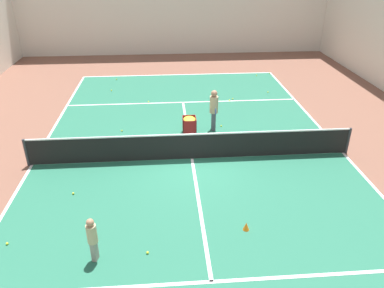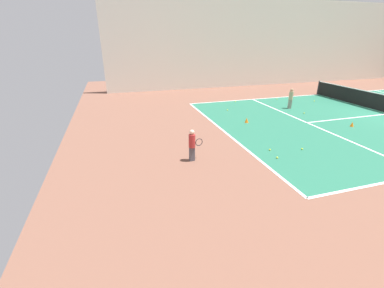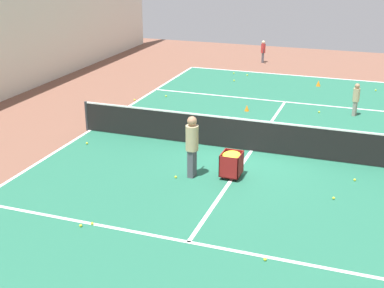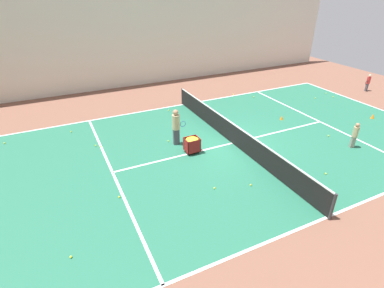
{
  "view_description": "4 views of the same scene",
  "coord_description": "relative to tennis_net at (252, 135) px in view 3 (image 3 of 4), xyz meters",
  "views": [
    {
      "loc": [
        -0.93,
        -11.83,
        6.79
      ],
      "look_at": [
        0.0,
        0.0,
        0.62
      ],
      "focal_mm": 35.0,
      "sensor_mm": 36.0,
      "label": 1
    },
    {
      "loc": [
        10.49,
        -15.19,
        4.12
      ],
      "look_at": [
        2.51,
        -12.76,
        0.65
      ],
      "focal_mm": 24.0,
      "sensor_mm": 36.0,
      "label": 2
    },
    {
      "loc": [
        -3.47,
        15.19,
        6.14
      ],
      "look_at": [
        1.1,
        2.43,
        0.96
      ],
      "focal_mm": 50.0,
      "sensor_mm": 36.0,
      "label": 3
    },
    {
      "loc": [
        -10.49,
        7.23,
        6.79
      ],
      "look_at": [
        0.06,
        2.11,
        0.43
      ],
      "focal_mm": 28.0,
      "sensor_mm": 36.0,
      "label": 4
    }
  ],
  "objects": [
    {
      "name": "tennis_ball_21",
      "position": [
        -3.41,
        -8.71,
        -0.49
      ],
      "size": [
        0.07,
        0.07,
        0.07
      ],
      "primitive_type": "sphere",
      "color": "yellow",
      "rests_on": "ground"
    },
    {
      "name": "tennis_net",
      "position": [
        0.0,
        0.0,
        0.0
      ],
      "size": [
        11.71,
        0.1,
        1.03
      ],
      "color": "#2D2D33",
      "rests_on": "ground"
    },
    {
      "name": "player_near_baseline",
      "position": [
        2.51,
        -12.75,
        0.14
      ],
      "size": [
        0.27,
        0.56,
        1.18
      ],
      "rotation": [
        0.0,
        0.0,
        1.7
      ],
      "color": "#4C4C56",
      "rests_on": "ground"
    },
    {
      "name": "tennis_ball_13",
      "position": [
        5.12,
        1.23,
        -0.49
      ],
      "size": [
        0.07,
        0.07,
        0.07
      ],
      "primitive_type": "sphere",
      "color": "yellow",
      "rests_on": "ground"
    },
    {
      "name": "tennis_ball_11",
      "position": [
        2.86,
        -8.31,
        -0.49
      ],
      "size": [
        0.07,
        0.07,
        0.07
      ],
      "primitive_type": "sphere",
      "color": "yellow",
      "rests_on": "ground"
    },
    {
      "name": "tennis_ball_7",
      "position": [
        -3.19,
        1.22,
        -0.49
      ],
      "size": [
        0.07,
        0.07,
        0.07
      ],
      "primitive_type": "sphere",
      "color": "yellow",
      "rests_on": "ground"
    },
    {
      "name": "line_service_far",
      "position": [
        0.0,
        5.72,
        -0.53
      ],
      "size": [
        11.41,
        0.1,
        0.0
      ],
      "primitive_type": "cube",
      "color": "white",
      "rests_on": "ground"
    },
    {
      "name": "coach_at_net",
      "position": [
        1.1,
        2.43,
        0.47
      ],
      "size": [
        0.37,
        0.69,
        1.75
      ],
      "rotation": [
        0.0,
        0.0,
        -1.63
      ],
      "color": "#4C4C56",
      "rests_on": "ground"
    },
    {
      "name": "line_centre_service",
      "position": [
        0.0,
        0.0,
        -0.53
      ],
      "size": [
        0.1,
        11.44,
        0.0
      ],
      "primitive_type": "cube",
      "color": "white",
      "rests_on": "ground"
    },
    {
      "name": "training_cone_0",
      "position": [
        -0.94,
        -8.73,
        -0.4
      ],
      "size": [
        0.19,
        0.19,
        0.26
      ],
      "primitive_type": "cone",
      "color": "orange",
      "rests_on": "ground"
    },
    {
      "name": "line_sideline_right",
      "position": [
        5.7,
        0.0,
        -0.53
      ],
      "size": [
        0.1,
        20.81,
        0.0
      ],
      "primitive_type": "cube",
      "color": "white",
      "rests_on": "ground"
    },
    {
      "name": "tennis_ball_0",
      "position": [
        2.35,
        5.76,
        -0.49
      ],
      "size": [
        0.07,
        0.07,
        0.07
      ],
      "primitive_type": "sphere",
      "color": "yellow",
      "rests_on": "ground"
    },
    {
      "name": "tennis_ball_10",
      "position": [
        -1.49,
        -4.7,
        -0.49
      ],
      "size": [
        0.07,
        0.07,
        0.07
      ],
      "primitive_type": "sphere",
      "color": "yellow",
      "rests_on": "ground"
    },
    {
      "name": "tennis_ball_16",
      "position": [
        -3.87,
        -1.93,
        -0.49
      ],
      "size": [
        0.07,
        0.07,
        0.07
      ],
      "primitive_type": "sphere",
      "color": "yellow",
      "rests_on": "ground"
    },
    {
      "name": "tennis_ball_1",
      "position": [
        1.48,
        2.7,
        -0.49
      ],
      "size": [
        0.07,
        0.07,
        0.07
      ],
      "primitive_type": "sphere",
      "color": "yellow",
      "rests_on": "ground"
    },
    {
      "name": "tennis_ball_14",
      "position": [
        4.83,
        -4.79,
        -0.49
      ],
      "size": [
        0.07,
        0.07,
        0.07
      ],
      "primitive_type": "sphere",
      "color": "yellow",
      "rests_on": "ground"
    },
    {
      "name": "court_playing_area",
      "position": [
        0.0,
        0.0,
        -0.53
      ],
      "size": [
        11.41,
        20.81,
        0.0
      ],
      "color": "#23664C",
      "rests_on": "ground"
    },
    {
      "name": "tennis_ball_17",
      "position": [
        -2.76,
        2.55,
        -0.49
      ],
      "size": [
        0.07,
        0.07,
        0.07
      ],
      "primitive_type": "sphere",
      "color": "yellow",
      "rests_on": "ground"
    },
    {
      "name": "child_midcourt",
      "position": [
        -2.76,
        -4.78,
        0.18
      ],
      "size": [
        0.3,
        0.3,
        1.24
      ],
      "rotation": [
        0.0,
        0.0,
        1.34
      ],
      "color": "gray",
      "rests_on": "ground"
    },
    {
      "name": "ball_cart",
      "position": [
        0.06,
        2.11,
        -0.01
      ],
      "size": [
        0.54,
        0.63,
        0.73
      ],
      "color": "maroon",
      "rests_on": "ground"
    },
    {
      "name": "tennis_ball_12",
      "position": [
        2.55,
        -9.57,
        -0.49
      ],
      "size": [
        0.07,
        0.07,
        0.07
      ],
      "primitive_type": "sphere",
      "color": "yellow",
      "rests_on": "ground"
    },
    {
      "name": "tennis_ball_19",
      "position": [
        -1.72,
        5.87,
        -0.49
      ],
      "size": [
        0.07,
        0.07,
        0.07
      ],
      "primitive_type": "sphere",
      "color": "yellow",
      "rests_on": "ground"
    },
    {
      "name": "line_service_near",
      "position": [
        0.0,
        -5.72,
        -0.53
      ],
      "size": [
        11.41,
        0.1,
        0.0
      ],
      "primitive_type": "cube",
      "color": "white",
      "rests_on": "ground"
    },
    {
      "name": "line_baseline_near",
      "position": [
        0.0,
        -10.4,
        -0.53
      ],
      "size": [
        11.41,
        0.1,
        0.0
      ],
      "primitive_type": "cube",
      "color": "white",
      "rests_on": "ground"
    },
    {
      "name": "training_cone_1",
      "position": [
        1.16,
        -4.0,
        -0.41
      ],
      "size": [
        0.18,
        0.18,
        0.24
      ],
      "primitive_type": "cone",
      "color": "orange",
      "rests_on": "ground"
    },
    {
      "name": "ground_plane",
      "position": [
        0.0,
        0.0,
        -0.53
      ],
      "size": [
        35.17,
        35.17,
        0.0
      ],
      "primitive_type": "plane",
      "color": "brown"
    },
    {
      "name": "tennis_ball_3",
      "position": [
        3.26,
        -9.72,
        -0.49
      ],
      "size": [
        0.07,
        0.07,
        0.07
      ],
      "primitive_type": "sphere",
      "color": "yellow",
      "rests_on": "ground"
    },
    {
      "name": "tennis_ball_5",
      "position": [
        5.83,
        -3.83,
        -0.49
      ],
      "size": [
        0.07,
        0.07,
        0.07
      ],
      "primitive_type": "sphere",
      "color": "yellow",
      "rests_on": "ground"
    },
    {
      "name": "tennis_ball_15",
      "position": [
        2.55,
        5.93,
        -0.49
      ],
      "size": [
        0.07,
        0.07,
        0.07
      ],
      "primitive_type": "sphere",
      "color": "yellow",
      "rests_on": "ground"
    }
  ]
}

